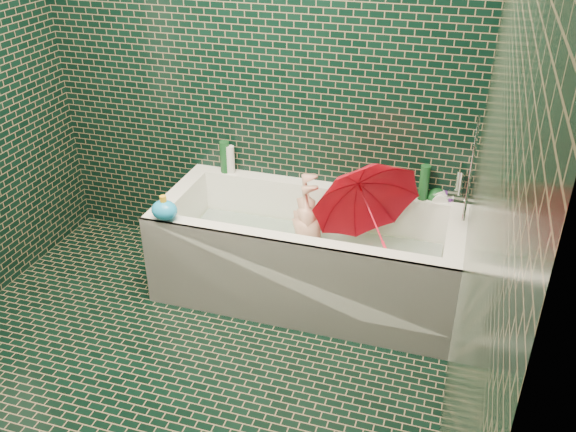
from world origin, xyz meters
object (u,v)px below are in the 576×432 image
(bathtub, at_px, (307,262))
(rubber_duck, at_px, (400,190))
(child, at_px, (310,244))
(umbrella, at_px, (372,216))
(bath_toy, at_px, (164,210))

(bathtub, xyz_separation_m, rubber_duck, (0.45, 0.32, 0.38))
(child, distance_m, rubber_duck, 0.60)
(umbrella, distance_m, rubber_duck, 0.34)
(bathtub, distance_m, bath_toy, 0.88)
(umbrella, distance_m, bath_toy, 1.11)
(bath_toy, bearing_deg, rubber_duck, 15.85)
(child, relative_size, rubber_duck, 6.88)
(bathtub, relative_size, rubber_duck, 14.51)
(umbrella, relative_size, bath_toy, 3.49)
(rubber_duck, relative_size, bath_toy, 0.70)
(child, bearing_deg, umbrella, 70.39)
(bathtub, bearing_deg, rubber_duck, 35.54)
(child, height_order, umbrella, umbrella)
(umbrella, xyz_separation_m, bath_toy, (-1.06, -0.32, 0.03))
(child, height_order, rubber_duck, rubber_duck)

